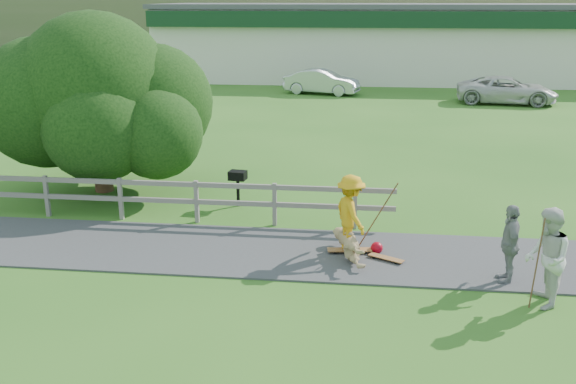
# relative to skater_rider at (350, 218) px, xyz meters

# --- Properties ---
(ground) EXTENTS (260.00, 260.00, 0.00)m
(ground) POSITION_rel_skater_rider_xyz_m (-1.93, -1.61, -0.87)
(ground) COLOR #2A5E1B
(ground) RESTS_ON ground
(path) EXTENTS (34.00, 3.00, 0.04)m
(path) POSITION_rel_skater_rider_xyz_m (-1.93, -0.11, -0.85)
(path) COLOR #38383B
(path) RESTS_ON ground
(fence) EXTENTS (15.05, 0.10, 1.10)m
(fence) POSITION_rel_skater_rider_xyz_m (-6.54, 1.69, -0.14)
(fence) COLOR #6A635D
(fence) RESTS_ON ground
(strip_mall) EXTENTS (32.50, 10.75, 5.10)m
(strip_mall) POSITION_rel_skater_rider_xyz_m (2.07, 33.33, 1.71)
(strip_mall) COLOR silver
(strip_mall) RESTS_ON ground
(skater_rider) EXTENTS (1.08, 1.29, 1.73)m
(skater_rider) POSITION_rel_skater_rider_xyz_m (0.00, 0.00, 0.00)
(skater_rider) COLOR orange
(skater_rider) RESTS_ON ground
(skater_fallen) EXTENTS (1.77, 0.87, 0.63)m
(skater_fallen) POSITION_rel_skater_rider_xyz_m (0.00, -0.24, -0.55)
(skater_fallen) COLOR tan
(skater_fallen) RESTS_ON ground
(spectator_a) EXTENTS (0.77, 0.96, 1.89)m
(spectator_a) POSITION_rel_skater_rider_xyz_m (3.63, -2.07, 0.08)
(spectator_a) COLOR silver
(spectator_a) RESTS_ON ground
(spectator_b) EXTENTS (0.44, 0.97, 1.63)m
(spectator_b) POSITION_rel_skater_rider_xyz_m (3.18, -1.08, -0.05)
(spectator_b) COLOR gray
(spectator_b) RESTS_ON ground
(car_silver) EXTENTS (4.66, 2.54, 1.46)m
(car_silver) POSITION_rel_skater_rider_xyz_m (-2.32, 24.78, -0.14)
(car_silver) COLOR #B8BAC1
(car_silver) RESTS_ON ground
(car_white) EXTENTS (5.50, 3.03, 1.46)m
(car_white) POSITION_rel_skater_rider_xyz_m (7.83, 22.37, -0.14)
(car_white) COLOR beige
(car_white) RESTS_ON ground
(tree) EXTENTS (7.08, 7.08, 3.79)m
(tree) POSITION_rel_skater_rider_xyz_m (-7.37, 4.08, 1.03)
(tree) COLOR black
(tree) RESTS_ON ground
(bbq) EXTENTS (0.50, 0.41, 0.99)m
(bbq) POSITION_rel_skater_rider_xyz_m (-3.14, 3.13, -0.37)
(bbq) COLOR black
(bbq) RESTS_ON ground
(longboard_rider) EXTENTS (1.01, 0.37, 0.11)m
(longboard_rider) POSITION_rel_skater_rider_xyz_m (0.00, 0.00, -0.81)
(longboard_rider) COLOR brown
(longboard_rider) RESTS_ON ground
(longboard_fallen) EXTENTS (0.79, 0.55, 0.09)m
(longboard_fallen) POSITION_rel_skater_rider_xyz_m (0.80, -0.34, -0.82)
(longboard_fallen) COLOR brown
(longboard_fallen) RESTS_ON ground
(helmet) EXTENTS (0.27, 0.27, 0.27)m
(helmet) POSITION_rel_skater_rider_xyz_m (0.60, 0.11, -0.73)
(helmet) COLOR #9D0516
(helmet) RESTS_ON ground
(pole_rider) EXTENTS (0.03, 0.03, 1.79)m
(pole_rider) POSITION_rel_skater_rider_xyz_m (0.60, 0.40, 0.03)
(pole_rider) COLOR brown
(pole_rider) RESTS_ON ground
(pole_spec_left) EXTENTS (0.03, 0.03, 1.76)m
(pole_spec_left) POSITION_rel_skater_rider_xyz_m (3.43, -2.21, 0.02)
(pole_spec_left) COLOR brown
(pole_spec_left) RESTS_ON ground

